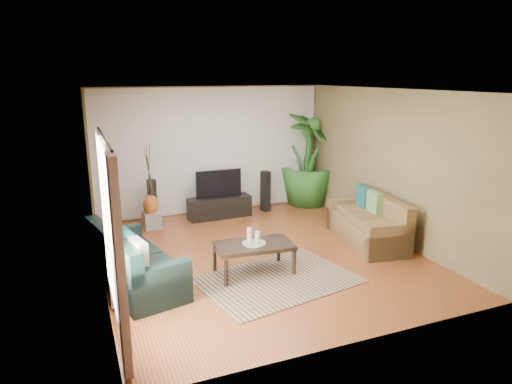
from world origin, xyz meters
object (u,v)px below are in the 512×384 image
tv_stand (219,207)px  television (219,183)px  speaker_right (265,191)px  coffee_table (254,258)px  sofa_right (367,220)px  side_table (120,243)px  speaker_left (153,202)px  pedestal (152,220)px  potted_plant (308,159)px  vase (151,205)px  sofa_left (135,257)px

tv_stand → television: (-0.00, 0.02, 0.51)m
tv_stand → speaker_right: speaker_right is taller
coffee_table → speaker_right: 3.30m
sofa_right → side_table: 4.28m
television → speaker_left: 1.40m
speaker_left → pedestal: (-0.07, -0.26, -0.29)m
coffee_table → speaker_right: bearing=69.1°
potted_plant → vase: potted_plant is taller
sofa_right → potted_plant: size_ratio=0.83×
sofa_right → speaker_right: bearing=-151.0°
speaker_left → pedestal: bearing=-105.7°
potted_plant → pedestal: 3.78m
tv_stand → television: 0.51m
speaker_right → pedestal: 2.56m
side_table → sofa_right: bearing=-12.7°
television → pedestal: television is taller
pedestal → television: bearing=7.9°
television → pedestal: size_ratio=3.02×
speaker_left → sofa_right: bearing=-36.3°
sofa_left → speaker_right: (3.16, 2.68, 0.02)m
coffee_table → side_table: side_table is taller
speaker_left → speaker_right: (2.46, 0.00, -0.01)m
television → vase: (-1.45, -0.20, -0.26)m
television → pedestal: bearing=-172.1°
sofa_right → tv_stand: bearing=-131.4°
tv_stand → pedestal: size_ratio=4.12×
sofa_right → speaker_left: size_ratio=1.96×
coffee_table → speaker_left: bearing=114.2°
coffee_table → pedestal: coffee_table is taller
coffee_table → potted_plant: (2.56, 3.09, 0.84)m
television → vase: television is taller
side_table → tv_stand: bearing=34.0°
television → pedestal: 1.57m
sofa_left → side_table: 1.15m
coffee_table → tv_stand: coffee_table is taller
tv_stand → vase: bearing=-175.0°
speaker_left → potted_plant: (3.57, 0.14, 0.62)m
speaker_left → side_table: (-0.80, -1.55, -0.22)m
speaker_left → tv_stand: bearing=-3.1°
tv_stand → speaker_right: 1.12m
tv_stand → speaker_left: speaker_left is taller
pedestal → potted_plant: bearing=6.3°
side_table → speaker_right: bearing=25.4°
sofa_left → potted_plant: (4.26, 2.82, 0.65)m
speaker_left → side_table: speaker_left is taller
speaker_left → sofa_left: bearing=-104.4°
side_table → television: bearing=34.4°
speaker_left → coffee_table: bearing=-71.0°
tv_stand → speaker_right: size_ratio=1.49×
coffee_table → speaker_left: 3.13m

